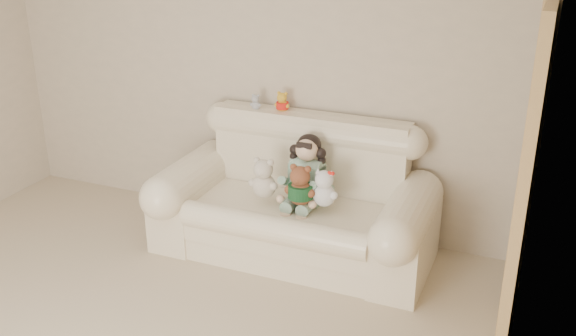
{
  "coord_description": "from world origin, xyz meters",
  "views": [
    {
      "loc": [
        2.28,
        -2.17,
        2.54
      ],
      "look_at": [
        0.59,
        1.9,
        0.75
      ],
      "focal_mm": 40.82,
      "sensor_mm": 36.0,
      "label": 1
    }
  ],
  "objects": [
    {
      "name": "grey_mini_plush",
      "position": [
        0.13,
        2.34,
        1.09
      ],
      "size": [
        0.12,
        0.11,
        0.15
      ],
      "primitive_type": null,
      "rotation": [
        0.0,
        0.0,
        -0.41
      ],
      "color": "#ADAEB4",
      "rests_on": "sofa"
    },
    {
      "name": "door_panel",
      "position": [
        2.22,
        1.4,
        1.05
      ],
      "size": [
        0.06,
        0.9,
        2.1
      ],
      "primitive_type": "cube",
      "color": "#A47346",
      "rests_on": "floor"
    },
    {
      "name": "brown_teddy",
      "position": [
        0.7,
        1.85,
        0.68
      ],
      "size": [
        0.27,
        0.24,
        0.36
      ],
      "primitive_type": null,
      "rotation": [
        0.0,
        0.0,
        0.28
      ],
      "color": "brown",
      "rests_on": "sofa"
    },
    {
      "name": "cream_teddy",
      "position": [
        0.41,
        1.86,
        0.68
      ],
      "size": [
        0.25,
        0.21,
        0.37
      ],
      "primitive_type": null,
      "rotation": [
        0.0,
        0.0,
        0.12
      ],
      "color": "beige",
      "rests_on": "sofa"
    },
    {
      "name": "wall_right",
      "position": [
        2.25,
        0.0,
        1.3
      ],
      "size": [
        0.0,
        5.0,
        5.0
      ],
      "primitive_type": "plane",
      "rotation": [
        1.57,
        0.0,
        -1.57
      ],
      "color": "#B9A993",
      "rests_on": "ground"
    },
    {
      "name": "white_cat",
      "position": [
        0.87,
        1.9,
        0.67
      ],
      "size": [
        0.23,
        0.19,
        0.34
      ],
      "primitive_type": null,
      "rotation": [
        0.0,
        0.0,
        0.1
      ],
      "color": "white",
      "rests_on": "sofa"
    },
    {
      "name": "seated_child",
      "position": [
        0.67,
        2.08,
        0.69
      ],
      "size": [
        0.39,
        0.45,
        0.54
      ],
      "primitive_type": null,
      "rotation": [
        0.0,
        0.0,
        -0.17
      ],
      "color": "#297049",
      "rests_on": "sofa"
    },
    {
      "name": "yellow_mini_bear",
      "position": [
        0.34,
        2.37,
        1.11
      ],
      "size": [
        0.14,
        0.12,
        0.2
      ],
      "primitive_type": null,
      "rotation": [
        0.0,
        0.0,
        -0.22
      ],
      "color": "gold",
      "rests_on": "sofa"
    },
    {
      "name": "wall_back",
      "position": [
        0.0,
        2.5,
        1.3
      ],
      "size": [
        4.5,
        0.0,
        4.5
      ],
      "primitive_type": "plane",
      "rotation": [
        1.57,
        0.0,
        0.0
      ],
      "color": "#B9A993",
      "rests_on": "ground"
    },
    {
      "name": "sofa",
      "position": [
        0.59,
        2.0,
        0.52
      ],
      "size": [
        2.1,
        0.95,
        1.03
      ],
      "primitive_type": null,
      "color": "#FEE8CD",
      "rests_on": "floor"
    }
  ]
}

